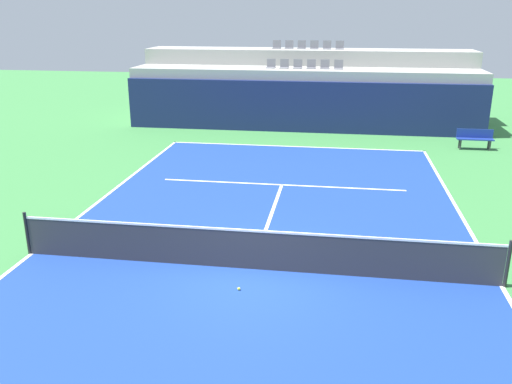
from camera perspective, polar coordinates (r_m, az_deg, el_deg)
ground_plane at (r=12.55m, az=-0.43°, el=-8.14°), size 80.00×80.00×0.00m
court_surface at (r=12.55m, az=-0.43°, el=-8.12°), size 11.00×24.00×0.01m
baseline_far at (r=23.76m, az=4.17°, el=4.80°), size 11.00×0.10×0.00m
sideline_left at (r=14.38m, az=-22.54°, el=-6.00°), size 0.10×24.00×0.00m
sideline_right at (r=12.94m, az=24.47°, el=-9.02°), size 0.10×24.00×0.00m
service_line_far at (r=18.44m, az=2.74°, el=0.76°), size 8.26×0.10×0.00m
centre_service_line at (r=15.44m, az=1.46°, el=-2.82°), size 0.10×6.40×0.00m
back_wall at (r=26.56m, az=4.80°, el=8.91°), size 17.34×0.30×2.45m
stands_tier_lower at (r=27.85m, az=5.02°, el=9.84°), size 17.34×2.40×2.92m
stands_tier_upper at (r=30.17m, az=5.36°, el=11.25°), size 17.34×2.40×3.71m
seating_row_lower at (r=27.75m, az=5.13°, el=13.10°), size 3.81×0.44×0.44m
seating_row_upper at (r=30.08m, az=5.49°, el=15.01°), size 3.81×0.44×0.44m
tennis_net at (r=12.33m, az=-0.43°, el=-6.02°), size 11.08×0.08×1.07m
player_bench at (r=25.02m, az=22.06°, el=5.35°), size 1.50×0.40×0.85m
tennis_ball_0 at (r=11.65m, az=-1.81°, el=-10.15°), size 0.07×0.07×0.07m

